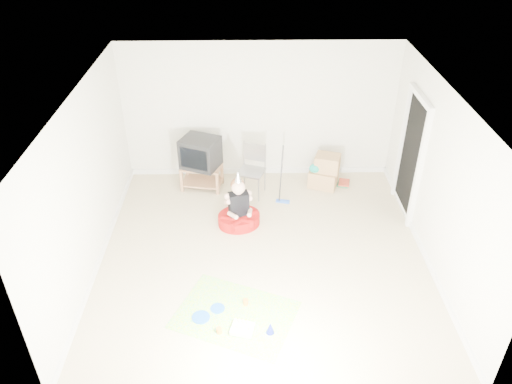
{
  "coord_description": "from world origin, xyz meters",
  "views": [
    {
      "loc": [
        -0.22,
        -5.97,
        5.03
      ],
      "look_at": [
        -0.1,
        0.4,
        0.9
      ],
      "focal_mm": 35.0,
      "sensor_mm": 36.0,
      "label": 1
    }
  ],
  "objects_px": {
    "tv_stand": "(202,174)",
    "cardboard_boxes": "(324,172)",
    "crt_tv": "(200,153)",
    "seated_woman": "(239,213)",
    "folding_chair": "(251,172)",
    "birthday_cake": "(243,329)"
  },
  "relations": [
    {
      "from": "folding_chair",
      "to": "birthday_cake",
      "type": "xyz_separation_m",
      "value": [
        -0.15,
        -3.27,
        -0.43
      ]
    },
    {
      "from": "seated_woman",
      "to": "birthday_cake",
      "type": "xyz_separation_m",
      "value": [
        0.07,
        -2.33,
        -0.18
      ]
    },
    {
      "from": "tv_stand",
      "to": "birthday_cake",
      "type": "xyz_separation_m",
      "value": [
        0.77,
        -3.52,
        -0.23
      ]
    },
    {
      "from": "crt_tv",
      "to": "cardboard_boxes",
      "type": "distance_m",
      "value": 2.32
    },
    {
      "from": "tv_stand",
      "to": "cardboard_boxes",
      "type": "xyz_separation_m",
      "value": [
        2.28,
        -0.0,
        0.04
      ]
    },
    {
      "from": "birthday_cake",
      "to": "cardboard_boxes",
      "type": "bearing_deg",
      "value": 66.74
    },
    {
      "from": "crt_tv",
      "to": "seated_woman",
      "type": "bearing_deg",
      "value": -36.8
    },
    {
      "from": "seated_woman",
      "to": "cardboard_boxes",
      "type": "bearing_deg",
      "value": 36.87
    },
    {
      "from": "folding_chair",
      "to": "seated_woman",
      "type": "xyz_separation_m",
      "value": [
        -0.22,
        -0.93,
        -0.25
      ]
    },
    {
      "from": "crt_tv",
      "to": "tv_stand",
      "type": "bearing_deg",
      "value": 112.75
    },
    {
      "from": "cardboard_boxes",
      "to": "birthday_cake",
      "type": "height_order",
      "value": "cardboard_boxes"
    },
    {
      "from": "crt_tv",
      "to": "seated_woman",
      "type": "distance_m",
      "value": 1.47
    },
    {
      "from": "cardboard_boxes",
      "to": "seated_woman",
      "type": "relative_size",
      "value": 0.63
    },
    {
      "from": "folding_chair",
      "to": "cardboard_boxes",
      "type": "height_order",
      "value": "folding_chair"
    },
    {
      "from": "tv_stand",
      "to": "folding_chair",
      "type": "relative_size",
      "value": 0.82
    },
    {
      "from": "tv_stand",
      "to": "cardboard_boxes",
      "type": "height_order",
      "value": "cardboard_boxes"
    },
    {
      "from": "crt_tv",
      "to": "folding_chair",
      "type": "bearing_deg",
      "value": 7.11
    },
    {
      "from": "tv_stand",
      "to": "seated_woman",
      "type": "relative_size",
      "value": 0.79
    },
    {
      "from": "crt_tv",
      "to": "folding_chair",
      "type": "xyz_separation_m",
      "value": [
        0.92,
        -0.26,
        -0.26
      ]
    },
    {
      "from": "tv_stand",
      "to": "folding_chair",
      "type": "height_order",
      "value": "folding_chair"
    },
    {
      "from": "cardboard_boxes",
      "to": "seated_woman",
      "type": "bearing_deg",
      "value": -143.13
    },
    {
      "from": "cardboard_boxes",
      "to": "seated_woman",
      "type": "distance_m",
      "value": 1.98
    }
  ]
}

